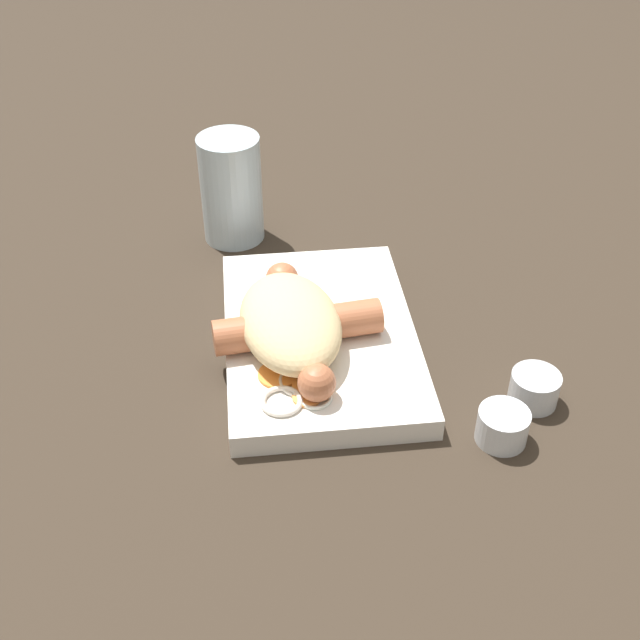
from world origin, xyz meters
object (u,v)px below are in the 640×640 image
object	(u,v)px
food_tray	(320,338)
sausage	(298,327)
condiment_cup_far	(534,390)
bread_roll	(290,322)
drink_glass	(231,189)
condiment_cup_near	(502,428)

from	to	relation	value
food_tray	sausage	size ratio (longest dim) A/B	1.42
food_tray	condiment_cup_far	distance (m)	0.20
bread_roll	sausage	size ratio (longest dim) A/B	0.82
bread_roll	condiment_cup_far	size ratio (longest dim) A/B	3.53
food_tray	sausage	world-z (taller)	sausage
drink_glass	condiment_cup_far	bearing A→B (deg)	-140.12
drink_glass	food_tray	bearing A→B (deg)	-160.17
bread_roll	condiment_cup_far	xyz separation A→B (m)	(-0.08, -0.20, -0.03)
condiment_cup_near	drink_glass	bearing A→B (deg)	31.66
food_tray	sausage	distance (m)	0.04
drink_glass	bread_roll	bearing A→B (deg)	-168.35
food_tray	drink_glass	world-z (taller)	drink_glass
sausage	condiment_cup_far	bearing A→B (deg)	-111.63
food_tray	sausage	xyz separation A→B (m)	(-0.01, 0.02, 0.03)
food_tray	condiment_cup_near	distance (m)	0.19
sausage	condiment_cup_near	size ratio (longest dim) A/B	4.30
food_tray	bread_roll	bearing A→B (deg)	119.00
bread_roll	condiment_cup_far	distance (m)	0.22
condiment_cup_near	bread_roll	bearing A→B (deg)	54.21
sausage	drink_glass	size ratio (longest dim) A/B	1.53
drink_glass	condiment_cup_near	bearing A→B (deg)	-148.34
food_tray	condiment_cup_near	bearing A→B (deg)	-134.71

